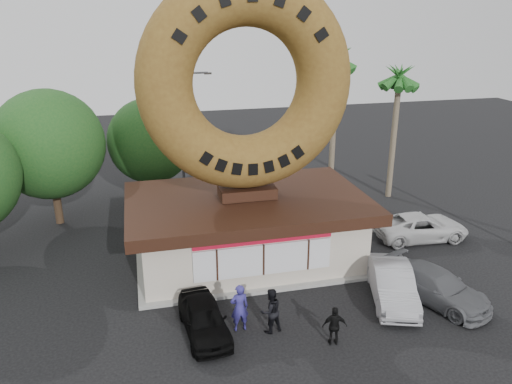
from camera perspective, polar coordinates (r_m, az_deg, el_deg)
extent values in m
plane|color=black|center=(19.78, 3.05, -15.58)|extent=(90.00, 90.00, 0.00)
cube|color=beige|center=(24.07, -0.99, -4.55)|extent=(10.00, 6.00, 3.00)
cube|color=#999993|center=(24.70, -0.97, -7.56)|extent=(10.60, 6.60, 0.15)
cube|color=#3F3F3F|center=(23.47, -1.01, -1.11)|extent=(10.00, 6.00, 0.10)
cube|color=black|center=(23.49, -1.01, -1.22)|extent=(11.20, 7.20, 0.55)
cube|color=silver|center=(21.39, 0.84, -7.73)|extent=(6.00, 0.12, 1.40)
cube|color=red|center=(20.92, 0.87, -5.33)|extent=(6.00, 0.10, 0.45)
cube|color=black|center=(23.29, -1.02, 0.04)|extent=(2.60, 1.40, 0.50)
torus|color=brown|center=(22.09, -1.10, 12.32)|extent=(9.50, 2.42, 9.50)
cylinder|color=#473321|center=(30.38, -21.85, -0.41)|extent=(0.44, 0.44, 3.30)
sphere|color=#19461A|center=(29.55, -22.60, 5.05)|extent=(6.00, 6.00, 6.00)
cylinder|color=#473321|center=(31.99, -11.62, 1.24)|extent=(0.44, 0.44, 2.86)
sphere|color=#19461A|center=(31.27, -11.95, 5.75)|extent=(5.20, 5.20, 5.20)
cylinder|color=#726651|center=(32.59, 8.83, 7.37)|extent=(0.36, 0.36, 9.00)
cylinder|color=#726651|center=(32.90, 15.46, 6.10)|extent=(0.36, 0.36, 8.00)
cylinder|color=#59595E|center=(32.36, -8.47, 6.39)|extent=(0.18, 0.18, 8.00)
cylinder|color=#59595E|center=(31.78, -7.18, 13.35)|extent=(1.80, 0.12, 0.12)
cube|color=#59595E|center=(31.90, -5.53, 13.35)|extent=(0.45, 0.20, 0.12)
imported|color=navy|center=(19.31, -1.90, -13.07)|extent=(0.74, 0.51, 1.94)
imported|color=black|center=(19.26, 1.68, -13.41)|extent=(1.02, 0.89, 1.80)
imported|color=black|center=(18.90, 8.97, -14.88)|extent=(0.96, 0.56, 1.53)
imported|color=black|center=(19.41, -5.96, -14.14)|extent=(1.84, 3.90, 1.29)
imported|color=#959599|center=(21.97, 15.30, -10.11)|extent=(2.89, 4.78, 1.49)
imported|color=slate|center=(22.49, 19.87, -10.06)|extent=(3.67, 5.08, 1.37)
imported|color=silver|center=(28.01, 18.32, -3.78)|extent=(5.08, 2.59, 1.37)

